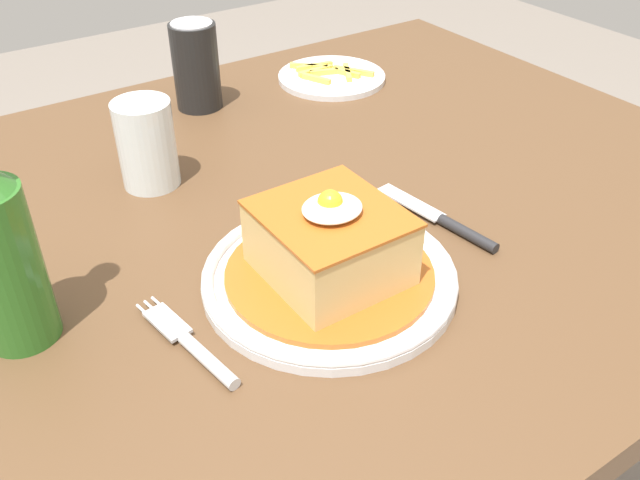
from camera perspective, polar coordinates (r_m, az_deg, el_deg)
The scene contains 8 objects.
dining_table at distance 0.84m, azimuth -4.98°, elevation -4.65°, with size 1.23×0.86×0.77m.
main_plate at distance 0.67m, azimuth 0.97°, elevation -3.00°, with size 0.25×0.25×0.02m.
sandwich_meal at distance 0.64m, azimuth 1.01°, elevation -0.52°, with size 0.20×0.20×0.10m.
fork at distance 0.61m, azimuth -10.45°, elevation -8.83°, with size 0.04×0.14×0.01m.
knife at distance 0.76m, azimuth 10.85°, elevation 1.31°, with size 0.04×0.17×0.01m.
soda_can at distance 1.02m, azimuth -10.33°, elevation 14.12°, with size 0.07×0.07×0.12m.
drinking_glass at distance 0.83m, azimuth -14.23°, elevation 7.33°, with size 0.07×0.07×0.10m.
side_plate_fries at distance 1.12m, azimuth 0.96°, elevation 13.50°, with size 0.17×0.17×0.02m.
Camera 1 is at (-0.30, -0.57, 1.20)m, focal length 38.27 mm.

